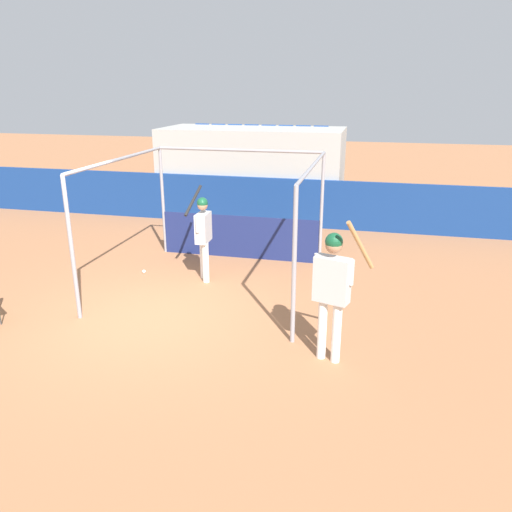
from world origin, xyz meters
TOP-DOWN VIEW (x-y plane):
  - ground_plane at (0.00, 0.00)m, footprint 60.00×60.00m
  - outfield_wall at (0.00, 6.44)m, footprint 24.00×0.12m
  - bleacher_section at (-0.00, 7.70)m, footprint 5.40×2.40m
  - batting_cage at (0.72, 2.74)m, footprint 3.77×3.80m
  - player_batter at (0.38, 1.93)m, footprint 0.50×0.90m
  - player_waiting at (3.17, -0.66)m, footprint 0.84×0.52m
  - baseball at (-1.00, 1.99)m, footprint 0.07×0.07m

SIDE VIEW (x-z plane):
  - ground_plane at x=0.00m, z-range 0.00..0.00m
  - baseball at x=-1.00m, z-range 0.00..0.07m
  - outfield_wall at x=0.00m, z-range 0.00..1.35m
  - player_batter at x=0.38m, z-range 0.11..1.96m
  - batting_cage at x=0.72m, z-range -0.14..2.35m
  - player_waiting at x=3.17m, z-range 0.10..2.27m
  - bleacher_section at x=0.00m, z-range 0.00..2.62m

